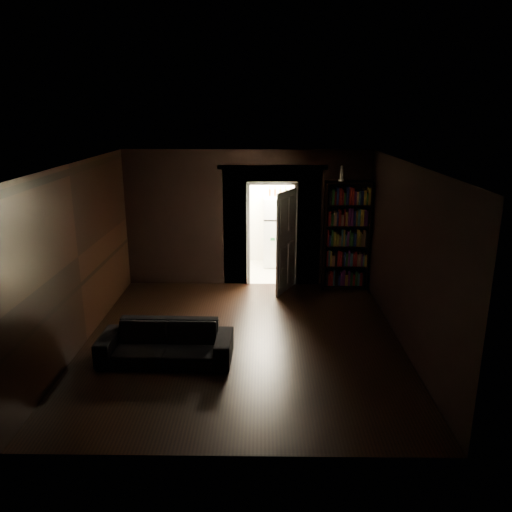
% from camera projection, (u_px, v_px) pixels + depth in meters
% --- Properties ---
extents(ground, '(5.50, 5.50, 0.00)m').
position_uv_depth(ground, '(243.00, 341.00, 7.96)').
color(ground, black).
rests_on(ground, ground).
extents(room_walls, '(5.02, 5.61, 2.84)m').
position_uv_depth(room_walls, '(244.00, 224.00, 8.51)').
color(room_walls, black).
rests_on(room_walls, ground).
extents(kitchen_alcove, '(2.20, 1.80, 2.60)m').
position_uv_depth(kitchen_alcove, '(271.00, 217.00, 11.32)').
color(kitchen_alcove, '#B1AE9A').
rests_on(kitchen_alcove, ground).
extents(sofa, '(1.95, 0.88, 0.74)m').
position_uv_depth(sofa, '(166.00, 337.00, 7.26)').
color(sofa, black).
rests_on(sofa, ground).
extents(bookshelf, '(0.95, 0.57, 2.20)m').
position_uv_depth(bookshelf, '(346.00, 236.00, 10.07)').
color(bookshelf, black).
rests_on(bookshelf, ground).
extents(refrigerator, '(0.86, 0.82, 1.65)m').
position_uv_depth(refrigerator, '(279.00, 231.00, 11.66)').
color(refrigerator, white).
rests_on(refrigerator, ground).
extents(door, '(0.42, 0.78, 2.05)m').
position_uv_depth(door, '(286.00, 242.00, 9.91)').
color(door, silver).
rests_on(door, ground).
extents(figurine, '(0.13, 0.13, 0.31)m').
position_uv_depth(figurine, '(342.00, 173.00, 9.75)').
color(figurine, silver).
rests_on(figurine, bookshelf).
extents(bottles, '(0.60, 0.18, 0.24)m').
position_uv_depth(bottles, '(280.00, 191.00, 11.31)').
color(bottles, black).
rests_on(bottles, refrigerator).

